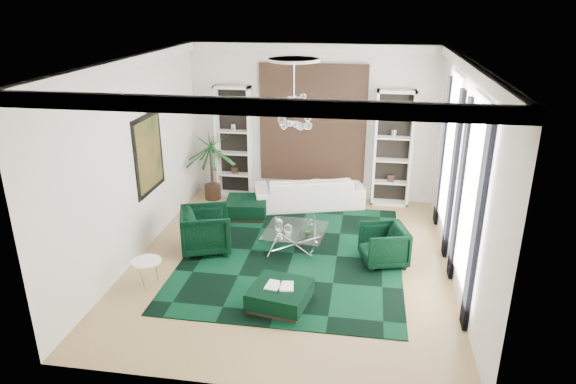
% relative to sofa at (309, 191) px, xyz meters
% --- Properties ---
extents(floor, '(6.00, 7.00, 0.02)m').
position_rel_sofa_xyz_m(floor, '(0.00, -2.85, -0.39)').
color(floor, tan).
rests_on(floor, ground).
extents(ceiling, '(6.00, 7.00, 0.02)m').
position_rel_sofa_xyz_m(ceiling, '(0.00, -2.85, 3.43)').
color(ceiling, white).
rests_on(ceiling, ground).
extents(wall_back, '(6.00, 0.02, 3.80)m').
position_rel_sofa_xyz_m(wall_back, '(0.00, 0.66, 1.52)').
color(wall_back, silver).
rests_on(wall_back, ground).
extents(wall_front, '(6.00, 0.02, 3.80)m').
position_rel_sofa_xyz_m(wall_front, '(0.00, -6.36, 1.52)').
color(wall_front, silver).
rests_on(wall_front, ground).
extents(wall_left, '(0.02, 7.00, 3.80)m').
position_rel_sofa_xyz_m(wall_left, '(-3.01, -2.85, 1.52)').
color(wall_left, silver).
rests_on(wall_left, ground).
extents(wall_right, '(0.02, 7.00, 3.80)m').
position_rel_sofa_xyz_m(wall_right, '(3.01, -2.85, 1.52)').
color(wall_right, silver).
rests_on(wall_right, ground).
extents(crown_molding, '(6.00, 7.00, 0.18)m').
position_rel_sofa_xyz_m(crown_molding, '(0.00, -2.85, 3.32)').
color(crown_molding, white).
rests_on(crown_molding, ceiling).
extents(ceiling_medallion, '(0.90, 0.90, 0.05)m').
position_rel_sofa_xyz_m(ceiling_medallion, '(0.00, -2.55, 3.39)').
color(ceiling_medallion, white).
rests_on(ceiling_medallion, ceiling).
extents(tapestry, '(2.50, 0.06, 2.80)m').
position_rel_sofa_xyz_m(tapestry, '(0.00, 0.61, 1.52)').
color(tapestry, black).
rests_on(tapestry, wall_back).
extents(shelving_left, '(0.90, 0.38, 2.80)m').
position_rel_sofa_xyz_m(shelving_left, '(-1.95, 0.46, 1.02)').
color(shelving_left, white).
rests_on(shelving_left, floor).
extents(shelving_right, '(0.90, 0.38, 2.80)m').
position_rel_sofa_xyz_m(shelving_right, '(1.95, 0.46, 1.02)').
color(shelving_right, white).
rests_on(shelving_right, floor).
extents(painting, '(0.04, 1.30, 1.60)m').
position_rel_sofa_xyz_m(painting, '(-2.97, -2.25, 1.47)').
color(painting, black).
rests_on(painting, wall_left).
extents(window_near, '(0.03, 1.10, 2.90)m').
position_rel_sofa_xyz_m(window_near, '(2.99, -3.75, 1.52)').
color(window_near, white).
rests_on(window_near, wall_right).
extents(curtain_near_a, '(0.07, 0.30, 3.25)m').
position_rel_sofa_xyz_m(curtain_near_a, '(2.96, -4.53, 1.27)').
color(curtain_near_a, black).
rests_on(curtain_near_a, floor).
extents(curtain_near_b, '(0.07, 0.30, 3.25)m').
position_rel_sofa_xyz_m(curtain_near_b, '(2.96, -2.97, 1.27)').
color(curtain_near_b, black).
rests_on(curtain_near_b, floor).
extents(window_far, '(0.03, 1.10, 2.90)m').
position_rel_sofa_xyz_m(window_far, '(2.99, -1.35, 1.52)').
color(window_far, white).
rests_on(window_far, wall_right).
extents(curtain_far_a, '(0.07, 0.30, 3.25)m').
position_rel_sofa_xyz_m(curtain_far_a, '(2.96, -2.13, 1.27)').
color(curtain_far_a, black).
rests_on(curtain_far_a, floor).
extents(curtain_far_b, '(0.07, 0.30, 3.25)m').
position_rel_sofa_xyz_m(curtain_far_b, '(2.96, -0.57, 1.27)').
color(curtain_far_b, black).
rests_on(curtain_far_b, floor).
extents(rug, '(4.20, 5.00, 0.02)m').
position_rel_sofa_xyz_m(rug, '(0.00, -2.55, -0.37)').
color(rug, black).
rests_on(rug, floor).
extents(sofa, '(2.78, 1.70, 0.76)m').
position_rel_sofa_xyz_m(sofa, '(0.00, 0.00, 0.00)').
color(sofa, white).
rests_on(sofa, floor).
extents(armchair_left, '(1.22, 1.20, 0.88)m').
position_rel_sofa_xyz_m(armchair_left, '(-1.75, -2.65, 0.06)').
color(armchair_left, black).
rests_on(armchair_left, floor).
extents(armchair_right, '(1.01, 1.00, 0.75)m').
position_rel_sofa_xyz_m(armchair_right, '(1.75, -2.65, -0.00)').
color(armchair_right, black).
rests_on(armchair_right, floor).
extents(coffee_table, '(1.28, 1.28, 0.41)m').
position_rel_sofa_xyz_m(coffee_table, '(0.00, -2.30, -0.18)').
color(coffee_table, white).
rests_on(coffee_table, floor).
extents(ottoman_side, '(1.03, 1.03, 0.41)m').
position_rel_sofa_xyz_m(ottoman_side, '(-1.35, -0.85, -0.17)').
color(ottoman_side, black).
rests_on(ottoman_side, floor).
extents(ottoman_front, '(1.06, 1.06, 0.36)m').
position_rel_sofa_xyz_m(ottoman_front, '(0.05, -4.40, -0.20)').
color(ottoman_front, black).
rests_on(ottoman_front, floor).
extents(book, '(0.47, 0.31, 0.03)m').
position_rel_sofa_xyz_m(book, '(0.05, -4.40, 0.00)').
color(book, white).
rests_on(book, ottoman_front).
extents(side_table, '(0.60, 0.60, 0.49)m').
position_rel_sofa_xyz_m(side_table, '(-2.35, -4.15, -0.13)').
color(side_table, white).
rests_on(side_table, floor).
extents(palm, '(1.65, 1.65, 2.22)m').
position_rel_sofa_xyz_m(palm, '(-2.45, 0.10, 0.73)').
color(palm, '#17461E').
rests_on(palm, floor).
extents(chandelier, '(1.05, 1.05, 0.75)m').
position_rel_sofa_xyz_m(chandelier, '(0.00, -2.55, 2.47)').
color(chandelier, white).
rests_on(chandelier, ceiling).
extents(table_plant, '(0.16, 0.14, 0.24)m').
position_rel_sofa_xyz_m(table_plant, '(0.30, -2.55, 0.15)').
color(table_plant, '#17461E').
rests_on(table_plant, coffee_table).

